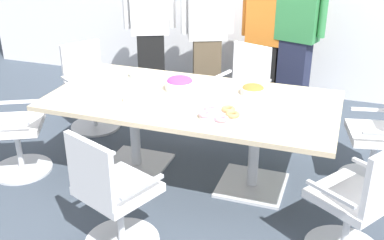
# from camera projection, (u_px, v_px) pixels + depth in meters

# --- Properties ---
(ground_plane) EXTENTS (10.00, 10.00, 0.01)m
(ground_plane) POSITION_uv_depth(u_px,v_px,m) (192.00, 176.00, 4.21)
(ground_plane) COLOR #3D4754
(conference_table) EXTENTS (2.40, 1.20, 0.75)m
(conference_table) POSITION_uv_depth(u_px,v_px,m) (192.00, 112.00, 3.95)
(conference_table) COLOR #CCB793
(conference_table) RESTS_ON ground
(office_chair_0) EXTENTS (0.68, 0.68, 0.91)m
(office_chair_0) POSITION_uv_depth(u_px,v_px,m) (243.00, 94.00, 4.92)
(office_chair_0) COLOR silver
(office_chair_0) RESTS_ON ground
(office_chair_1) EXTENTS (0.75, 0.75, 0.91)m
(office_chair_1) POSITION_uv_depth(u_px,v_px,m) (90.00, 91.00, 5.01)
(office_chair_1) COLOR silver
(office_chair_1) RESTS_ON ground
(office_chair_2) EXTENTS (0.73, 0.73, 0.91)m
(office_chair_2) POSITION_uv_depth(u_px,v_px,m) (9.00, 131.00, 4.11)
(office_chair_2) COLOR silver
(office_chair_2) RESTS_ON ground
(office_chair_3) EXTENTS (0.70, 0.70, 0.91)m
(office_chair_3) POSITION_uv_depth(u_px,v_px,m) (113.00, 199.00, 3.16)
(office_chair_3) COLOR silver
(office_chair_3) RESTS_ON ground
(office_chair_4) EXTENTS (0.75, 0.75, 0.91)m
(office_chair_4) POSITION_uv_depth(u_px,v_px,m) (357.00, 207.00, 3.07)
(office_chair_4) COLOR silver
(office_chair_4) RESTS_ON ground
(office_chair_5) EXTENTS (0.64, 0.64, 0.91)m
(office_chair_5) POSITION_uv_depth(u_px,v_px,m) (382.00, 140.00, 3.95)
(office_chair_5) COLOR silver
(office_chair_5) RESTS_ON ground
(person_standing_0) EXTENTS (0.59, 0.38, 1.76)m
(person_standing_0) POSITION_uv_depth(u_px,v_px,m) (150.00, 27.00, 5.49)
(person_standing_0) COLOR black
(person_standing_0) RESTS_ON ground
(person_standing_1) EXTENTS (0.59, 0.38, 1.71)m
(person_standing_1) POSITION_uv_depth(u_px,v_px,m) (207.00, 32.00, 5.36)
(person_standing_1) COLOR brown
(person_standing_1) RESTS_ON ground
(person_standing_2) EXTENTS (0.61, 0.29, 1.68)m
(person_standing_2) POSITION_uv_depth(u_px,v_px,m) (267.00, 37.00, 5.25)
(person_standing_2) COLOR black
(person_standing_2) RESTS_ON ground
(person_standing_3) EXTENTS (0.61, 0.34, 1.86)m
(person_standing_3) POSITION_uv_depth(u_px,v_px,m) (297.00, 32.00, 5.02)
(person_standing_3) COLOR #232842
(person_standing_3) RESTS_ON ground
(snack_bowl_pretzels) EXTENTS (0.21, 0.21, 0.08)m
(snack_bowl_pretzels) POSITION_uv_depth(u_px,v_px,m) (253.00, 90.00, 3.97)
(snack_bowl_pretzels) COLOR white
(snack_bowl_pretzels) RESTS_ON conference_table
(snack_bowl_candy_mix) EXTENTS (0.26, 0.26, 0.12)m
(snack_bowl_candy_mix) POSITION_uv_depth(u_px,v_px,m) (180.00, 84.00, 4.05)
(snack_bowl_candy_mix) COLOR white
(snack_bowl_candy_mix) RESTS_ON conference_table
(donut_platter) EXTENTS (0.31, 0.31, 0.04)m
(donut_platter) POSITION_uv_depth(u_px,v_px,m) (219.00, 114.00, 3.55)
(donut_platter) COLOR white
(donut_platter) RESTS_ON conference_table
(plate_stack) EXTENTS (0.24, 0.24, 0.04)m
(plate_stack) POSITION_uv_depth(u_px,v_px,m) (141.00, 74.00, 4.40)
(plate_stack) COLOR white
(plate_stack) RESTS_ON conference_table
(napkin_pile) EXTENTS (0.17, 0.17, 0.07)m
(napkin_pile) POSITION_uv_depth(u_px,v_px,m) (137.00, 96.00, 3.85)
(napkin_pile) COLOR white
(napkin_pile) RESTS_ON conference_table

